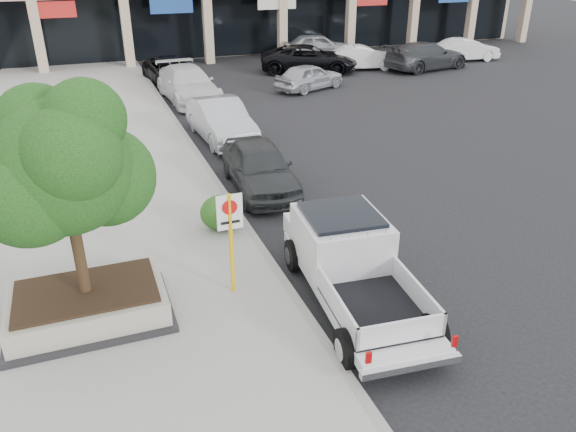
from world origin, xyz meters
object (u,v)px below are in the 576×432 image
object	(u,v)px
curb_car_a	(260,167)
pickup_truck	(356,269)
planter	(89,305)
curb_car_c	(188,84)
lot_car_c	(427,56)
no_parking_sign	(231,230)
planter_tree	(71,164)
lot_car_b	(363,58)
curb_car_b	(221,120)
lot_car_e	(318,46)
lot_car_d	(309,59)
lot_car_f	(466,50)
curb_car_d	(172,71)
lot_car_a	(309,77)

from	to	relation	value
curb_car_a	pickup_truck	bearing A→B (deg)	-86.94
planter	curb_car_c	size ratio (longest dim) A/B	0.57
pickup_truck	lot_car_c	bearing A→B (deg)	58.91
planter	no_parking_sign	size ratio (longest dim) A/B	1.39
planter_tree	lot_car_c	distance (m)	28.52
planter	lot_car_b	size ratio (longest dim) A/B	0.75
curb_car_a	curb_car_b	size ratio (longest dim) A/B	0.93
curb_car_a	lot_car_e	distance (m)	22.59
planter_tree	lot_car_d	bearing A→B (deg)	57.63
lot_car_c	lot_car_f	size ratio (longest dim) A/B	1.30
curb_car_a	lot_car_d	size ratio (longest dim) A/B	0.77
lot_car_c	lot_car_f	bearing A→B (deg)	-80.68
planter_tree	no_parking_sign	world-z (taller)	planter_tree
no_parking_sign	lot_car_d	xyz separation A→B (m)	(10.63, 21.46, -0.84)
planter_tree	pickup_truck	xyz separation A→B (m)	(5.23, -1.36, -2.56)
no_parking_sign	planter	bearing A→B (deg)	179.41
pickup_truck	lot_car_f	size ratio (longest dim) A/B	1.25
planter	lot_car_e	size ratio (longest dim) A/B	0.67
pickup_truck	curb_car_d	size ratio (longest dim) A/B	1.06
no_parking_sign	lot_car_b	size ratio (longest dim) A/B	0.54
curb_car_d	planter	bearing A→B (deg)	-109.28
curb_car_a	lot_car_d	world-z (taller)	lot_car_d
planter_tree	curb_car_c	xyz separation A→B (m)	(5.38, 17.12, -2.61)
curb_car_a	lot_car_e	world-z (taller)	lot_car_e
curb_car_c	lot_car_c	bearing A→B (deg)	5.68
pickup_truck	lot_car_b	xyz separation A→B (m)	(11.70, 22.34, -0.15)
lot_car_b	planter_tree	bearing A→B (deg)	153.34
planter	lot_car_a	bearing A→B (deg)	55.42
planter	lot_car_f	bearing A→B (deg)	40.73
lot_car_f	curb_car_b	bearing A→B (deg)	123.39
pickup_truck	lot_car_d	bearing A→B (deg)	75.07
planter	no_parking_sign	bearing A→B (deg)	-0.59
curb_car_a	curb_car_c	size ratio (longest dim) A/B	0.79
lot_car_f	lot_car_d	bearing A→B (deg)	93.81
pickup_truck	curb_car_c	size ratio (longest dim) A/B	0.98
lot_car_b	lot_car_c	world-z (taller)	lot_car_c
curb_car_a	planter	bearing A→B (deg)	-131.30
lot_car_c	lot_car_f	distance (m)	4.29
lot_car_c	lot_car_a	bearing A→B (deg)	93.92
planter	lot_car_c	bearing A→B (deg)	43.65
curb_car_b	curb_car_c	size ratio (longest dim) A/B	0.86
planter	lot_car_f	distance (m)	32.60
pickup_truck	lot_car_e	distance (m)	28.67
planter_tree	lot_car_c	bearing A→B (deg)	43.61
lot_car_a	lot_car_f	world-z (taller)	lot_car_f
lot_car_b	lot_car_f	bearing A→B (deg)	-76.66
lot_car_d	pickup_truck	bearing A→B (deg)	-177.50
lot_car_c	planter	bearing A→B (deg)	122.12
lot_car_d	lot_car_a	bearing A→B (deg)	-179.66
curb_car_c	no_parking_sign	bearing A→B (deg)	-101.86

